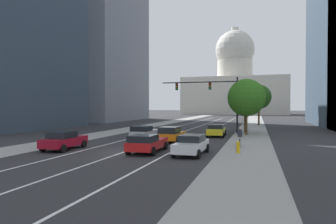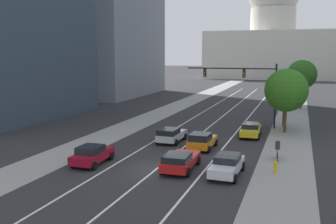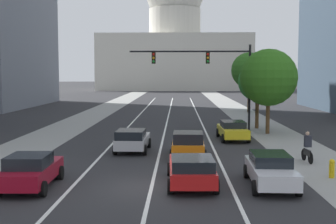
# 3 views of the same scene
# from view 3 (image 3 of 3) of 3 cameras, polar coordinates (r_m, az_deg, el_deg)

# --- Properties ---
(ground_plane) EXTENTS (400.00, 400.00, 0.00)m
(ground_plane) POSITION_cam_3_polar(r_m,az_deg,el_deg) (59.32, 0.22, 0.20)
(ground_plane) COLOR #2B2B2D
(sidewalk_left) EXTENTS (4.17, 130.00, 0.01)m
(sidewalk_left) POSITION_cam_3_polar(r_m,az_deg,el_deg) (55.26, -9.24, -0.21)
(sidewalk_left) COLOR gray
(sidewalk_left) RESTS_ON ground
(sidewalk_right) EXTENTS (4.17, 130.00, 0.01)m
(sidewalk_right) POSITION_cam_3_polar(r_m,az_deg,el_deg) (54.88, 9.54, -0.25)
(sidewalk_right) COLOR gray
(sidewalk_right) RESTS_ON ground
(lane_stripe_left) EXTENTS (0.16, 90.00, 0.01)m
(lane_stripe_left) POSITION_cam_3_polar(r_m,az_deg,el_deg) (44.61, -4.60, -1.38)
(lane_stripe_left) COLOR white
(lane_stripe_left) RESTS_ON ground
(lane_stripe_center) EXTENTS (0.16, 90.00, 0.01)m
(lane_stripe_center) POSITION_cam_3_polar(r_m,az_deg,el_deg) (44.39, -0.16, -1.40)
(lane_stripe_center) COLOR white
(lane_stripe_center) RESTS_ON ground
(lane_stripe_right) EXTENTS (0.16, 90.00, 0.01)m
(lane_stripe_right) POSITION_cam_3_polar(r_m,az_deg,el_deg) (44.43, 4.29, -1.40)
(lane_stripe_right) COLOR white
(lane_stripe_right) RESTS_ON ground
(capitol_building) EXTENTS (43.65, 24.18, 38.23)m
(capitol_building) POSITION_cam_3_polar(r_m,az_deg,el_deg) (134.86, 0.86, 8.48)
(capitol_building) COLOR beige
(capitol_building) RESTS_ON ground
(car_silver) EXTENTS (2.13, 4.13, 1.47)m
(car_silver) POSITION_cam_3_polar(r_m,az_deg,el_deg) (28.26, -4.56, -3.51)
(car_silver) COLOR #B2B5BA
(car_silver) RESTS_ON ground
(car_yellow) EXTENTS (2.13, 4.72, 1.40)m
(car_yellow) POSITION_cam_3_polar(r_m,az_deg,el_deg) (33.59, 8.21, -2.25)
(car_yellow) COLOR yellow
(car_yellow) RESTS_ON ground
(car_red) EXTENTS (2.21, 4.84, 1.40)m
(car_red) POSITION_cam_3_polar(r_m,az_deg,el_deg) (19.86, 2.99, -7.25)
(car_red) COLOR red
(car_red) RESTS_ON ground
(car_white) EXTENTS (2.06, 4.62, 1.43)m
(car_white) POSITION_cam_3_polar(r_m,az_deg,el_deg) (20.22, 12.88, -7.10)
(car_white) COLOR silver
(car_white) RESTS_ON ground
(car_orange) EXTENTS (2.11, 4.17, 1.54)m
(car_orange) POSITION_cam_3_polar(r_m,az_deg,el_deg) (26.49, 2.55, -4.04)
(car_orange) COLOR orange
(car_orange) RESTS_ON ground
(car_crimson) EXTENTS (2.10, 4.36, 1.49)m
(car_crimson) POSITION_cam_3_polar(r_m,az_deg,el_deg) (20.29, -17.02, -7.10)
(car_crimson) COLOR maroon
(car_crimson) RESTS_ON ground
(traffic_signal_mast) EXTENTS (10.31, 0.39, 7.33)m
(traffic_signal_mast) POSITION_cam_3_polar(r_m,az_deg,el_deg) (38.45, 5.55, 5.52)
(traffic_signal_mast) COLOR black
(traffic_signal_mast) RESTS_ON ground
(fire_hydrant) EXTENTS (0.26, 0.35, 0.91)m
(fire_hydrant) POSITION_cam_3_polar(r_m,az_deg,el_deg) (22.62, 20.09, -6.73)
(fire_hydrant) COLOR yellow
(fire_hydrant) RESTS_ON ground
(cyclist) EXTENTS (0.38, 1.70, 1.72)m
(cyclist) POSITION_cam_3_polar(r_m,az_deg,el_deg) (26.03, 17.29, -4.28)
(cyclist) COLOR black
(cyclist) RESTS_ON ground
(street_tree_mid_right) EXTENTS (4.62, 4.62, 6.89)m
(street_tree_mid_right) POSITION_cam_3_polar(r_m,az_deg,el_deg) (37.15, 12.64, 4.29)
(street_tree_mid_right) COLOR #51381E
(street_tree_mid_right) RESTS_ON ground
(street_tree_near_right) EXTENTS (4.49, 4.49, 7.52)m
(street_tree_near_right) POSITION_cam_3_polar(r_m,az_deg,el_deg) (57.23, 10.26, 5.22)
(street_tree_near_right) COLOR #51381E
(street_tree_near_right) RESTS_ON ground
(street_tree_far_right) EXTENTS (3.47, 3.47, 5.93)m
(street_tree_far_right) POSITION_cam_3_polar(r_m,az_deg,el_deg) (40.62, 11.29, 3.80)
(street_tree_far_right) COLOR #51381E
(street_tree_far_right) RESTS_ON ground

